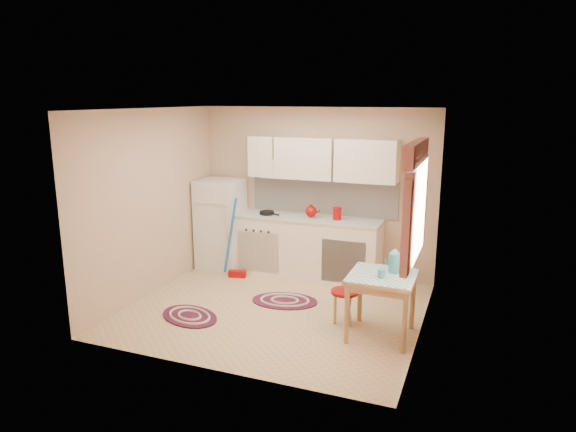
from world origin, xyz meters
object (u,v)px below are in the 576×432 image
(table, at_px, (381,306))
(fridge, at_px, (221,224))
(base_cabinets, at_px, (305,248))
(stool, at_px, (344,307))

(table, bearing_deg, fridge, 151.91)
(base_cabinets, distance_m, table, 2.13)
(stool, bearing_deg, table, -19.08)
(stool, bearing_deg, base_cabinets, 125.42)
(base_cabinets, bearing_deg, table, -46.99)
(base_cabinets, distance_m, stool, 1.73)
(fridge, xyz_separation_m, base_cabinets, (1.37, 0.05, -0.26))
(table, distance_m, stool, 0.51)
(table, bearing_deg, base_cabinets, 133.01)
(fridge, relative_size, base_cabinets, 0.62)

